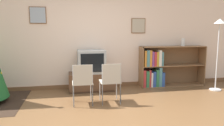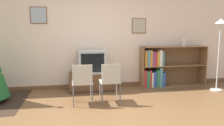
{
  "view_description": "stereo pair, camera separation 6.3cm",
  "coord_description": "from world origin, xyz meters",
  "px_view_note": "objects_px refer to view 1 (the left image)",
  "views": [
    {
      "loc": [
        -0.59,
        -3.27,
        1.45
      ],
      "look_at": [
        0.29,
        1.23,
        0.77
      ],
      "focal_mm": 35.0,
      "sensor_mm": 36.0,
      "label": 1
    },
    {
      "loc": [
        -0.52,
        -3.28,
        1.45
      ],
      "look_at": [
        0.29,
        1.23,
        0.77
      ],
      "focal_mm": 35.0,
      "sensor_mm": 36.0,
      "label": 2
    }
  ],
  "objects_px": {
    "folding_chair_right": "(111,81)",
    "bookshelf": "(160,68)",
    "standing_lamp": "(219,36)",
    "television": "(91,61)",
    "vase": "(183,42)",
    "tv_console": "(92,82)",
    "folding_chair_left": "(83,82)"
  },
  "relations": [
    {
      "from": "television",
      "to": "folding_chair_left",
      "type": "height_order",
      "value": "television"
    },
    {
      "from": "bookshelf",
      "to": "folding_chair_right",
      "type": "bearing_deg",
      "value": -143.55
    },
    {
      "from": "folding_chair_right",
      "to": "vase",
      "type": "xyz_separation_m",
      "value": [
        2.17,
        1.17,
        0.69
      ]
    },
    {
      "from": "television",
      "to": "vase",
      "type": "relative_size",
      "value": 3.16
    },
    {
      "from": "folding_chair_right",
      "to": "standing_lamp",
      "type": "height_order",
      "value": "standing_lamp"
    },
    {
      "from": "television",
      "to": "bookshelf",
      "type": "relative_size",
      "value": 0.37
    },
    {
      "from": "tv_console",
      "to": "television",
      "type": "bearing_deg",
      "value": -90.0
    },
    {
      "from": "vase",
      "to": "standing_lamp",
      "type": "relative_size",
      "value": 0.12
    },
    {
      "from": "tv_console",
      "to": "folding_chair_right",
      "type": "bearing_deg",
      "value": -75.25
    },
    {
      "from": "television",
      "to": "folding_chair_right",
      "type": "bearing_deg",
      "value": -75.21
    },
    {
      "from": "standing_lamp",
      "to": "vase",
      "type": "bearing_deg",
      "value": 130.37
    },
    {
      "from": "folding_chair_right",
      "to": "vase",
      "type": "relative_size",
      "value": 3.98
    },
    {
      "from": "folding_chair_left",
      "to": "standing_lamp",
      "type": "bearing_deg",
      "value": 8.79
    },
    {
      "from": "standing_lamp",
      "to": "folding_chair_right",
      "type": "bearing_deg",
      "value": -169.46
    },
    {
      "from": "standing_lamp",
      "to": "tv_console",
      "type": "bearing_deg",
      "value": 169.78
    },
    {
      "from": "standing_lamp",
      "to": "television",
      "type": "bearing_deg",
      "value": 169.83
    },
    {
      "from": "tv_console",
      "to": "vase",
      "type": "bearing_deg",
      "value": 2.79
    },
    {
      "from": "tv_console",
      "to": "folding_chair_left",
      "type": "distance_m",
      "value": 1.11
    },
    {
      "from": "folding_chair_right",
      "to": "bookshelf",
      "type": "relative_size",
      "value": 0.47
    },
    {
      "from": "folding_chair_right",
      "to": "standing_lamp",
      "type": "distance_m",
      "value": 2.91
    },
    {
      "from": "tv_console",
      "to": "folding_chair_left",
      "type": "relative_size",
      "value": 1.34
    },
    {
      "from": "folding_chair_left",
      "to": "standing_lamp",
      "type": "xyz_separation_m",
      "value": [
        3.29,
        0.51,
        0.86
      ]
    },
    {
      "from": "tv_console",
      "to": "standing_lamp",
      "type": "height_order",
      "value": "standing_lamp"
    },
    {
      "from": "television",
      "to": "vase",
      "type": "bearing_deg",
      "value": 2.85
    },
    {
      "from": "folding_chair_left",
      "to": "bookshelf",
      "type": "xyz_separation_m",
      "value": [
        2.09,
        1.14,
        0.01
      ]
    },
    {
      "from": "tv_console",
      "to": "folding_chair_right",
      "type": "distance_m",
      "value": 1.11
    },
    {
      "from": "tv_console",
      "to": "vase",
      "type": "distance_m",
      "value": 2.62
    },
    {
      "from": "tv_console",
      "to": "bookshelf",
      "type": "relative_size",
      "value": 0.63
    },
    {
      "from": "tv_console",
      "to": "standing_lamp",
      "type": "bearing_deg",
      "value": -10.22
    },
    {
      "from": "vase",
      "to": "standing_lamp",
      "type": "distance_m",
      "value": 0.89
    },
    {
      "from": "folding_chair_right",
      "to": "bookshelf",
      "type": "distance_m",
      "value": 1.92
    },
    {
      "from": "folding_chair_left",
      "to": "folding_chair_right",
      "type": "distance_m",
      "value": 0.55
    }
  ]
}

